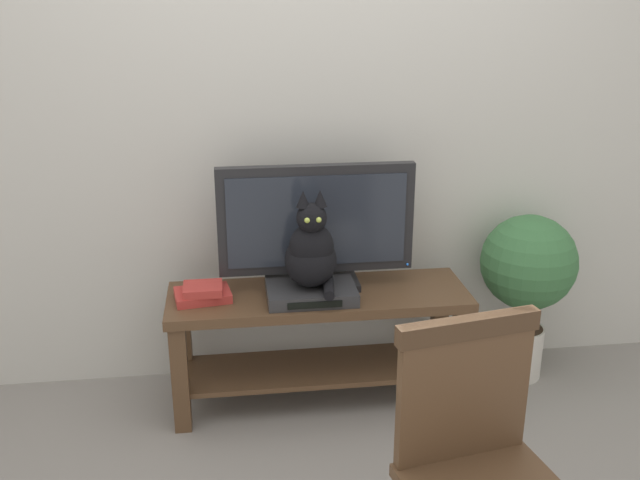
# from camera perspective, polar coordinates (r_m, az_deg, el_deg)

# --- Properties ---
(ground_plane) EXTENTS (12.00, 12.00, 0.00)m
(ground_plane) POSITION_cam_1_polar(r_m,az_deg,el_deg) (2.98, 0.86, -17.67)
(ground_plane) COLOR gray
(back_wall) EXTENTS (7.00, 0.12, 2.80)m
(back_wall) POSITION_cam_1_polar(r_m,az_deg,el_deg) (3.27, -1.31, 12.52)
(back_wall) COLOR beige
(back_wall) RESTS_ON ground
(tv_stand) EXTENTS (1.32, 0.42, 0.54)m
(tv_stand) POSITION_cam_1_polar(r_m,az_deg,el_deg) (3.21, -0.12, -6.84)
(tv_stand) COLOR #513823
(tv_stand) RESTS_ON ground
(tv) EXTENTS (0.85, 0.20, 0.55)m
(tv) POSITION_cam_1_polar(r_m,az_deg,el_deg) (3.10, -0.30, 1.18)
(tv) COLOR black
(tv) RESTS_ON tv_stand
(media_box) EXTENTS (0.38, 0.29, 0.06)m
(media_box) POSITION_cam_1_polar(r_m,az_deg,el_deg) (3.08, -0.73, -4.11)
(media_box) COLOR #2D2D30
(media_box) RESTS_ON tv_stand
(cat) EXTENTS (0.22, 0.29, 0.43)m
(cat) POSITION_cam_1_polar(r_m,az_deg,el_deg) (3.00, -0.70, -0.92)
(cat) COLOR black
(cat) RESTS_ON media_box
(wooden_chair) EXTENTS (0.50, 0.50, 0.95)m
(wooden_chair) POSITION_cam_1_polar(r_m,az_deg,el_deg) (2.14, 12.60, -16.78)
(wooden_chair) COLOR #513823
(wooden_chair) RESTS_ON ground
(book_stack) EXTENTS (0.25, 0.20, 0.07)m
(book_stack) POSITION_cam_1_polar(r_m,az_deg,el_deg) (3.10, -9.33, -4.19)
(book_stack) COLOR #B2332D
(book_stack) RESTS_ON tv_stand
(potted_plant) EXTENTS (0.45, 0.45, 0.81)m
(potted_plant) POSITION_cam_1_polar(r_m,az_deg,el_deg) (3.48, 16.21, -2.60)
(potted_plant) COLOR beige
(potted_plant) RESTS_ON ground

